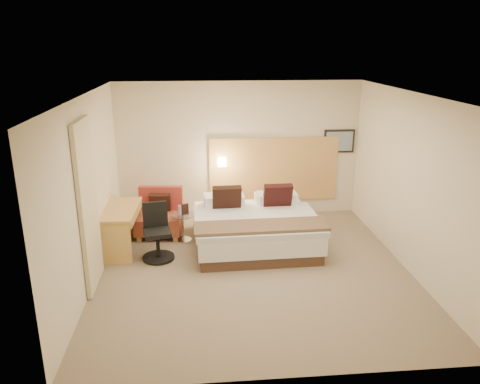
{
  "coord_description": "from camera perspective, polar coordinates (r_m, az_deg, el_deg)",
  "views": [
    {
      "loc": [
        -0.81,
        -6.55,
        3.4
      ],
      "look_at": [
        -0.17,
        0.49,
        1.13
      ],
      "focal_mm": 35.0,
      "sensor_mm": 36.0,
      "label": 1
    }
  ],
  "objects": [
    {
      "name": "lamp_arm",
      "position": [
        9.26,
        -2.23,
        3.75
      ],
      "size": [
        0.02,
        0.12,
        0.02
      ],
      "primitive_type": "cylinder",
      "rotation": [
        1.57,
        0.0,
        0.0
      ],
      "color": "silver",
      "rests_on": "wall_back"
    },
    {
      "name": "wall_front",
      "position": [
        4.61,
        5.53,
        -8.7
      ],
      "size": [
        4.8,
        0.02,
        2.7
      ],
      "primitive_type": "cube",
      "color": "beige",
      "rests_on": "floor"
    },
    {
      "name": "headboard_panel",
      "position": [
        9.47,
        4.13,
        2.78
      ],
      "size": [
        2.6,
        0.04,
        1.3
      ],
      "primitive_type": "cube",
      "color": "tan",
      "rests_on": "wall_back"
    },
    {
      "name": "lounge_chair",
      "position": [
        8.73,
        -9.76,
        -2.97
      ],
      "size": [
        0.87,
        0.78,
        0.85
      ],
      "color": "tan",
      "rests_on": "floor"
    },
    {
      "name": "side_table",
      "position": [
        8.41,
        -7.01,
        -4.14
      ],
      "size": [
        0.57,
        0.57,
        0.49
      ],
      "color": "silver",
      "rests_on": "floor"
    },
    {
      "name": "wall_left",
      "position": [
        7.05,
        -18.09,
        0.01
      ],
      "size": [
        0.02,
        5.0,
        2.7
      ],
      "primitive_type": "cube",
      "color": "beige",
      "rests_on": "floor"
    },
    {
      "name": "wall_back",
      "position": [
        9.33,
        -0.12,
        5.13
      ],
      "size": [
        4.8,
        0.02,
        2.7
      ],
      "primitive_type": "cube",
      "color": "beige",
      "rests_on": "floor"
    },
    {
      "name": "desk_chair",
      "position": [
        7.76,
        -10.07,
        -5.37
      ],
      "size": [
        0.61,
        0.61,
        0.92
      ],
      "color": "black",
      "rests_on": "floor"
    },
    {
      "name": "art_canvas",
      "position": [
        9.64,
        12.02,
        6.06
      ],
      "size": [
        0.54,
        0.01,
        0.39
      ],
      "primitive_type": "cube",
      "color": "#758DA2",
      "rests_on": "wall_back"
    },
    {
      "name": "wall_right",
      "position": [
        7.59,
        20.12,
        1.03
      ],
      "size": [
        0.02,
        5.0,
        2.7
      ],
      "primitive_type": "cube",
      "color": "beige",
      "rests_on": "floor"
    },
    {
      "name": "curtain",
      "position": [
        6.85,
        -18.02,
        -1.65
      ],
      "size": [
        0.06,
        0.9,
        2.42
      ],
      "primitive_type": "cube",
      "color": "beige",
      "rests_on": "wall_left"
    },
    {
      "name": "floor",
      "position": [
        7.43,
        1.64,
        -9.5
      ],
      "size": [
        4.8,
        5.0,
        0.02
      ],
      "primitive_type": "cube",
      "color": "#7E6C55",
      "rests_on": "ground"
    },
    {
      "name": "ceiling",
      "position": [
        6.64,
        1.85,
        11.84
      ],
      "size": [
        4.8,
        5.0,
        0.02
      ],
      "primitive_type": "cube",
      "color": "silver",
      "rests_on": "floor"
    },
    {
      "name": "menu_folder",
      "position": [
        8.32,
        -6.7,
        -2.08
      ],
      "size": [
        0.12,
        0.08,
        0.19
      ],
      "primitive_type": "cube",
      "rotation": [
        0.0,
        0.0,
        0.35
      ],
      "color": "black",
      "rests_on": "side_table"
    },
    {
      "name": "art_frame",
      "position": [
        9.66,
        11.99,
        6.09
      ],
      "size": [
        0.62,
        0.03,
        0.47
      ],
      "primitive_type": "cube",
      "color": "black",
      "rests_on": "wall_back"
    },
    {
      "name": "desk",
      "position": [
        8.11,
        -14.16,
        -3.01
      ],
      "size": [
        0.6,
        1.23,
        0.75
      ],
      "color": "tan",
      "rests_on": "floor"
    },
    {
      "name": "bed",
      "position": [
        8.18,
        1.77,
        -4.21
      ],
      "size": [
        2.14,
        2.08,
        1.02
      ],
      "color": "#493124",
      "rests_on": "floor"
    },
    {
      "name": "bottle_a",
      "position": [
        8.3,
        -7.36,
        -2.21
      ],
      "size": [
        0.07,
        0.07,
        0.18
      ],
      "primitive_type": "cylinder",
      "rotation": [
        0.0,
        0.0,
        0.35
      ],
      "color": "#93BDE3",
      "rests_on": "side_table"
    },
    {
      "name": "lamp_shade",
      "position": [
        9.21,
        -2.21,
        3.66
      ],
      "size": [
        0.15,
        0.15,
        0.15
      ],
      "primitive_type": "cube",
      "color": "#FFEDC6",
      "rests_on": "wall_back"
    }
  ]
}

